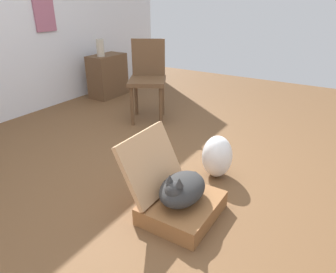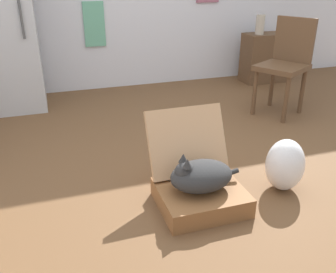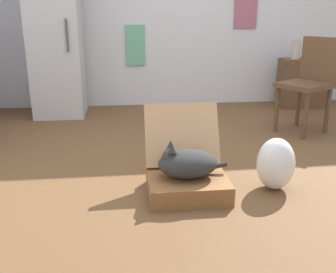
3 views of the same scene
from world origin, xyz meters
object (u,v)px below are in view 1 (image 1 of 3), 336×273
object	(u,v)px
plastic_bag_white	(217,156)
side_table	(108,76)
suitcase_base	(182,207)
vase_tall	(100,48)
chair	(148,76)
cat	(182,189)

from	to	relation	value
plastic_bag_white	side_table	xyz separation A→B (m)	(1.30, 2.38, 0.13)
suitcase_base	plastic_bag_white	world-z (taller)	plastic_bag_white
side_table	plastic_bag_white	bearing A→B (deg)	-118.69
suitcase_base	plastic_bag_white	size ratio (longest dim) A/B	1.44
suitcase_base	vase_tall	distance (m)	3.02
suitcase_base	vase_tall	size ratio (longest dim) A/B	2.21
side_table	chair	xyz separation A→B (m)	(-0.46, -1.08, 0.21)
side_table	vase_tall	distance (m)	0.46
vase_tall	cat	bearing A→B (deg)	-127.09
suitcase_base	side_table	distance (m)	3.07
side_table	cat	bearing A→B (deg)	-128.86
plastic_bag_white	vase_tall	distance (m)	2.67
vase_tall	chair	distance (m)	1.11
plastic_bag_white	suitcase_base	bearing A→B (deg)	-178.82
side_table	chair	bearing A→B (deg)	-113.04
side_table	chair	distance (m)	1.19
chair	cat	bearing A→B (deg)	-77.95
plastic_bag_white	vase_tall	xyz separation A→B (m)	(1.16, 2.34, 0.56)
side_table	vase_tall	world-z (taller)	vase_tall
cat	side_table	bearing A→B (deg)	51.14
cat	vase_tall	bearing A→B (deg)	52.91
suitcase_base	chair	xyz separation A→B (m)	(1.46, 1.31, 0.46)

